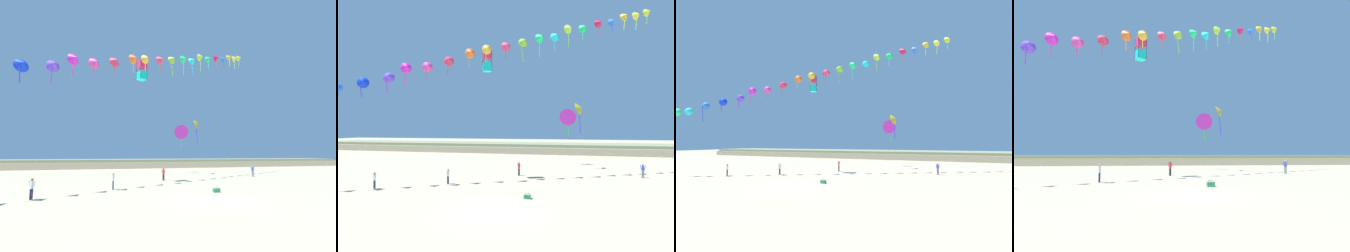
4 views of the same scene
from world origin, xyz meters
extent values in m
plane|color=#C1B28E|center=(0.00, 0.00, 0.00)|extent=(240.00, 240.00, 0.00)
cube|color=tan|center=(0.00, 46.31, 0.75)|extent=(120.00, 12.97, 1.50)
cube|color=gray|center=(0.00, 46.31, 1.72)|extent=(120.00, 11.02, 0.86)
cylinder|color=#726656|center=(13.95, 15.61, 0.43)|extent=(0.13, 0.13, 0.86)
cylinder|color=#726656|center=(13.82, 15.68, 0.43)|extent=(0.13, 0.13, 0.86)
cylinder|color=blue|center=(13.88, 15.65, 1.16)|extent=(0.23, 0.23, 0.61)
cylinder|color=blue|center=(14.05, 15.55, 1.21)|extent=(0.22, 0.17, 0.58)
cylinder|color=blue|center=(13.71, 15.74, 1.21)|extent=(0.22, 0.17, 0.58)
sphere|color=tan|center=(13.88, 15.65, 1.59)|extent=(0.23, 0.23, 0.23)
cylinder|color=#282D4C|center=(-12.85, 4.00, 0.40)|extent=(0.12, 0.12, 0.80)
cylinder|color=#282D4C|center=(-12.99, 4.05, 0.40)|extent=(0.12, 0.12, 0.80)
cylinder|color=white|center=(-12.92, 4.03, 1.08)|extent=(0.21, 0.21, 0.57)
cylinder|color=white|center=(-12.75, 3.97, 1.12)|extent=(0.20, 0.14, 0.54)
cylinder|color=white|center=(-13.09, 4.08, 1.12)|extent=(0.20, 0.14, 0.54)
sphere|color=#9E7051|center=(-12.92, 4.03, 1.48)|extent=(0.22, 0.22, 0.22)
cylinder|color=#282D4C|center=(-6.96, 7.72, 0.40)|extent=(0.12, 0.12, 0.80)
cylinder|color=#282D4C|center=(-6.98, 7.58, 0.40)|extent=(0.12, 0.12, 0.80)
cylinder|color=white|center=(-6.97, 7.65, 1.09)|extent=(0.21, 0.21, 0.57)
cylinder|color=white|center=(-6.95, 7.83, 1.13)|extent=(0.10, 0.20, 0.54)
cylinder|color=white|center=(-6.99, 7.47, 1.13)|extent=(0.10, 0.20, 0.54)
sphere|color=tan|center=(-6.97, 7.65, 1.49)|extent=(0.22, 0.22, 0.22)
cylinder|color=black|center=(-0.59, 14.03, 0.41)|extent=(0.12, 0.12, 0.83)
cylinder|color=black|center=(-0.48, 13.93, 0.41)|extent=(0.12, 0.12, 0.83)
cylinder|color=red|center=(-0.53, 13.98, 1.12)|extent=(0.22, 0.22, 0.59)
cylinder|color=red|center=(-0.67, 14.11, 1.17)|extent=(0.20, 0.19, 0.56)
cylinder|color=red|center=(-0.39, 13.86, 1.17)|extent=(0.20, 0.19, 0.56)
sphere|color=brown|center=(-0.53, 13.98, 1.53)|extent=(0.22, 0.22, 0.22)
cone|color=#0C2EE9|center=(-14.16, 3.86, 10.36)|extent=(1.38, 1.31, 1.18)
cylinder|color=#4839E5|center=(-14.29, 3.79, 9.46)|extent=(0.14, 0.24, 1.35)
cone|color=#633DDD|center=(-12.23, 5.07, 11.00)|extent=(1.36, 1.24, 1.18)
cylinder|color=#8B39E5|center=(-12.36, 4.99, 10.07)|extent=(0.12, 0.19, 1.42)
cone|color=#D921D2|center=(-10.72, 5.84, 12.06)|extent=(1.33, 1.27, 1.13)
cylinder|color=#E539B5|center=(-10.85, 5.77, 11.04)|extent=(0.14, 0.15, 1.60)
cone|color=#DC3DA5|center=(-9.01, 7.00, 12.33)|extent=(1.32, 1.18, 1.13)
cylinder|color=#E53980|center=(-9.14, 6.92, 11.47)|extent=(0.08, 0.08, 1.29)
cone|color=#DA2B56|center=(-7.07, 8.10, 13.16)|extent=(1.38, 1.29, 1.20)
cylinder|color=#E53939|center=(-7.20, 8.02, 12.22)|extent=(0.18, 0.13, 1.43)
cone|color=orange|center=(-5.02, 9.06, 14.07)|extent=(1.32, 1.18, 1.12)
cylinder|color=gold|center=(-5.15, 8.98, 13.11)|extent=(0.18, 0.13, 1.49)
cone|color=gold|center=(-3.50, 10.29, 14.76)|extent=(1.30, 1.11, 1.11)
cylinder|color=yellow|center=(-3.63, 10.22, 13.90)|extent=(0.12, 0.14, 1.30)
cone|color=#EF3666|center=(-1.49, 11.27, 15.28)|extent=(1.33, 1.19, 1.14)
cylinder|color=#E5393C|center=(-1.62, 11.20, 14.28)|extent=(0.10, 0.24, 1.56)
cone|color=#85C630|center=(0.33, 12.26, 15.96)|extent=(1.35, 1.23, 1.21)
cylinder|color=#71E539|center=(0.20, 12.19, 14.66)|extent=(0.29, 0.17, 2.15)
cone|color=#19E678|center=(2.23, 13.18, 16.59)|extent=(1.34, 1.25, 1.14)
cylinder|color=#39E5B2|center=(2.10, 13.10, 15.30)|extent=(0.11, 0.15, 2.14)
cone|color=#1AE1E9|center=(3.92, 14.38, 17.04)|extent=(1.36, 1.25, 1.21)
cylinder|color=#39B6E5|center=(3.79, 14.30, 15.93)|extent=(0.18, 0.23, 1.79)
cone|color=#ACE435|center=(5.56, 15.23, 18.13)|extent=(1.31, 1.22, 1.11)
cylinder|color=#85E539|center=(5.43, 15.16, 16.88)|extent=(0.09, 0.13, 2.08)
cone|color=#13DC6A|center=(7.34, 16.19, 18.43)|extent=(1.34, 1.21, 1.18)
cylinder|color=#39E5AD|center=(7.21, 16.12, 17.49)|extent=(0.23, 0.16, 1.45)
cone|color=#C51850|center=(9.34, 17.41, 19.36)|extent=(1.31, 1.19, 1.11)
cylinder|color=#E53947|center=(9.21, 17.34, 18.48)|extent=(0.12, 0.11, 1.33)
cone|color=blue|center=(11.14, 18.32, 19.70)|extent=(1.35, 1.26, 1.15)
cylinder|color=blue|center=(11.01, 18.25, 18.88)|extent=(0.15, 0.13, 1.22)
cone|color=gold|center=(12.80, 19.30, 20.71)|extent=(1.40, 1.32, 1.22)
cylinder|color=yellow|center=(12.67, 19.23, 19.63)|extent=(0.26, 0.22, 1.71)
cone|color=yellow|center=(14.53, 20.41, 21.12)|extent=(1.33, 1.22, 1.13)
cylinder|color=#C7E539|center=(14.40, 20.34, 19.99)|extent=(0.28, 0.25, 1.83)
cone|color=#CADE2B|center=(16.19, 21.62, 21.91)|extent=(1.34, 1.24, 1.14)
cylinder|color=#A8E539|center=(16.06, 21.54, 20.95)|extent=(0.16, 0.21, 1.49)
cone|color=gold|center=(7.06, 21.32, 8.70)|extent=(1.78, 2.19, 1.99)
cone|color=#422DE5|center=(7.06, 21.32, 8.72)|extent=(1.01, 1.22, 1.11)
cylinder|color=#422DE5|center=(7.06, 21.32, 6.78)|extent=(0.26, 0.49, 3.27)
cone|color=#D329C7|center=(5.47, 25.41, 7.67)|extent=(2.81, 1.69, 2.77)
cone|color=#39E52D|center=(5.47, 25.41, 7.69)|extent=(1.55, 0.98, 1.53)
cylinder|color=#39E52D|center=(5.47, 25.41, 6.00)|extent=(0.27, 0.17, 2.55)
cube|color=#11E1D6|center=(-3.88, 11.56, 12.98)|extent=(1.26, 1.26, 1.00)
cube|color=#E52D68|center=(-3.88, 11.56, 14.43)|extent=(1.26, 1.26, 1.00)
cylinder|color=black|center=(-3.25, 11.34, 13.71)|extent=(0.04, 0.04, 2.45)
cylinder|color=black|center=(-3.67, 12.18, 13.71)|extent=(0.04, 0.04, 2.45)
cylinder|color=black|center=(-4.51, 11.77, 13.71)|extent=(0.04, 0.04, 2.45)
cylinder|color=black|center=(-4.09, 10.93, 13.71)|extent=(0.04, 0.04, 2.45)
cube|color=#23844C|center=(1.98, 3.75, 0.18)|extent=(0.56, 0.40, 0.36)
cube|color=silver|center=(1.98, 3.75, 0.39)|extent=(0.58, 0.41, 0.06)
cylinder|color=black|center=(1.98, 3.75, 0.45)|extent=(0.45, 0.03, 0.03)
camera|label=1|loc=(-7.20, -15.13, 3.31)|focal=24.00mm
camera|label=2|loc=(5.06, -17.78, 5.85)|focal=28.00mm
camera|label=3|loc=(13.56, -18.83, 4.52)|focal=24.00mm
camera|label=4|loc=(-2.08, -15.84, 2.43)|focal=28.00mm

